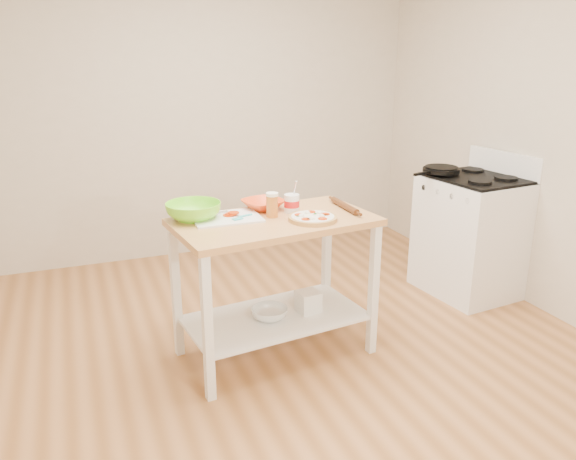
# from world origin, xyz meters

# --- Properties ---
(room_shell) EXTENTS (4.04, 4.54, 2.74)m
(room_shell) POSITION_xyz_m (0.00, 0.00, 1.35)
(room_shell) COLOR #AF7340
(room_shell) RESTS_ON ground
(prep_island) EXTENTS (1.25, 0.78, 0.90)m
(prep_island) POSITION_xyz_m (-0.08, 0.17, 0.65)
(prep_island) COLOR tan
(prep_island) RESTS_ON ground
(gas_stove) EXTENTS (0.68, 0.77, 1.11)m
(gas_stove) POSITION_xyz_m (1.69, 0.53, 0.47)
(gas_stove) COLOR white
(gas_stove) RESTS_ON ground
(skillet) EXTENTS (0.44, 0.28, 0.03)m
(skillet) POSITION_xyz_m (1.48, 0.70, 0.98)
(skillet) COLOR black
(skillet) RESTS_ON gas_stove
(pizza) EXTENTS (0.29, 0.29, 0.05)m
(pizza) POSITION_xyz_m (0.12, 0.06, 0.92)
(pizza) COLOR tan
(pizza) RESTS_ON prep_island
(cutting_board) EXTENTS (0.41, 0.31, 0.04)m
(cutting_board) POSITION_xyz_m (-0.35, 0.28, 0.91)
(cutting_board) COLOR white
(cutting_board) RESTS_ON prep_island
(spatula) EXTENTS (0.14, 0.09, 0.01)m
(spatula) POSITION_xyz_m (-0.27, 0.22, 0.92)
(spatula) COLOR #3CB9C0
(spatula) RESTS_ON cutting_board
(knife) EXTENTS (0.27, 0.08, 0.01)m
(knife) POSITION_xyz_m (-0.48, 0.34, 0.92)
(knife) COLOR silver
(knife) RESTS_ON cutting_board
(orange_bowl) EXTENTS (0.31, 0.31, 0.06)m
(orange_bowl) POSITION_xyz_m (-0.07, 0.40, 0.93)
(orange_bowl) COLOR #F44D1D
(orange_bowl) RESTS_ON prep_island
(green_bowl) EXTENTS (0.43, 0.43, 0.10)m
(green_bowl) POSITION_xyz_m (-0.53, 0.33, 0.95)
(green_bowl) COLOR #78E724
(green_bowl) RESTS_ON prep_island
(beer_pint) EXTENTS (0.07, 0.07, 0.15)m
(beer_pint) POSITION_xyz_m (-0.08, 0.22, 0.98)
(beer_pint) COLOR #C06A25
(beer_pint) RESTS_ON prep_island
(yogurt_tub) EXTENTS (0.10, 0.10, 0.20)m
(yogurt_tub) POSITION_xyz_m (0.07, 0.26, 0.96)
(yogurt_tub) COLOR white
(yogurt_tub) RESTS_ON prep_island
(rolling_pin) EXTENTS (0.04, 0.34, 0.04)m
(rolling_pin) POSITION_xyz_m (0.41, 0.21, 0.92)
(rolling_pin) COLOR #552C13
(rolling_pin) RESTS_ON prep_island
(shelf_glass_bowl) EXTENTS (0.28, 0.28, 0.07)m
(shelf_glass_bowl) POSITION_xyz_m (-0.13, 0.15, 0.30)
(shelf_glass_bowl) COLOR silver
(shelf_glass_bowl) RESTS_ON prep_island
(shelf_bin) EXTENTS (0.15, 0.15, 0.13)m
(shelf_bin) POSITION_xyz_m (0.14, 0.16, 0.33)
(shelf_bin) COLOR white
(shelf_bin) RESTS_ON prep_island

